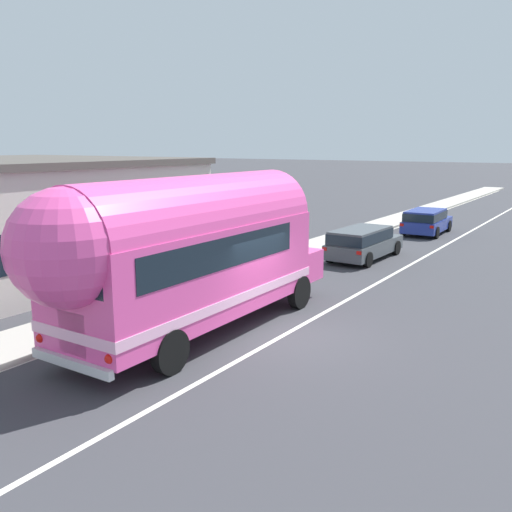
% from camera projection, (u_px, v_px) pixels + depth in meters
% --- Properties ---
extents(ground_plane, '(300.00, 300.00, 0.00)m').
position_uv_depth(ground_plane, '(284.00, 335.00, 14.31)').
color(ground_plane, '#38383D').
extents(lane_markings, '(4.13, 80.00, 0.01)m').
position_uv_depth(lane_markings, '(383.00, 253.00, 25.11)').
color(lane_markings, silver).
rests_on(lane_markings, ground).
extents(sidewalk_slab, '(2.03, 90.00, 0.15)m').
position_uv_depth(sidewalk_slab, '(301.00, 251.00, 25.18)').
color(sidewalk_slab, '#ADA89E').
rests_on(sidewalk_slab, ground).
extents(painted_bus, '(2.67, 10.35, 4.12)m').
position_uv_depth(painted_bus, '(185.00, 249.00, 13.68)').
color(painted_bus, '#EA4C9E').
rests_on(painted_bus, ground).
extents(car_lead, '(1.95, 4.64, 1.37)m').
position_uv_depth(car_lead, '(363.00, 241.00, 23.59)').
color(car_lead, '#474C51').
rests_on(car_lead, ground).
extents(car_second, '(2.04, 4.31, 1.37)m').
position_uv_depth(car_second, '(426.00, 220.00, 30.26)').
color(car_second, navy).
rests_on(car_second, ground).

